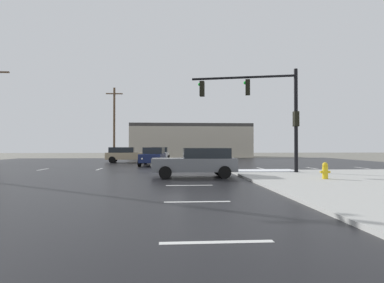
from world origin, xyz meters
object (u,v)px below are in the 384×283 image
sedan_navy (153,156)px  sedan_white (160,154)px  traffic_signal_mast (266,103)px  fire_hydrant (325,171)px  sedan_tan (127,154)px  sedan_grey (197,162)px  utility_pole_distant (114,122)px

sedan_navy → sedan_white: (0.34, 8.84, 0.00)m
traffic_signal_mast → sedan_navy: (-7.32, 8.93, -3.48)m
traffic_signal_mast → fire_hydrant: (1.55, -4.32, -3.80)m
traffic_signal_mast → sedan_white: bearing=-54.7°
sedan_navy → sedan_tan: 6.00m
traffic_signal_mast → sedan_white: traffic_signal_mast is taller
fire_hydrant → sedan_navy: 15.94m
traffic_signal_mast → sedan_white: size_ratio=1.38×
sedan_grey → fire_hydrant: bearing=157.3°
sedan_navy → fire_hydrant: bearing=38.6°
sedan_white → sedan_navy: bearing=179.6°
fire_hydrant → sedan_tan: sedan_tan is taller
fire_hydrant → sedan_grey: size_ratio=0.17×
traffic_signal_mast → sedan_grey: traffic_signal_mast is taller
fire_hydrant → sedan_navy: (-8.87, 13.24, 0.32)m
fire_hydrant → utility_pole_distant: utility_pole_distant is taller
fire_hydrant → sedan_navy: sedan_navy is taller
sedan_tan → sedan_white: same height
traffic_signal_mast → sedan_grey: bearing=36.7°
sedan_tan → utility_pole_distant: 10.73m
traffic_signal_mast → sedan_navy: traffic_signal_mast is taller
utility_pole_distant → sedan_tan: bearing=-72.7°
traffic_signal_mast → sedan_navy: size_ratio=1.36×
traffic_signal_mast → fire_hydrant: 5.95m
sedan_grey → utility_pole_distant: utility_pole_distant is taller
utility_pole_distant → sedan_white: bearing=-42.5°
fire_hydrant → utility_pole_distant: size_ratio=0.08×
sedan_tan → sedan_white: 4.97m
sedan_grey → sedan_white: 19.78m
traffic_signal_mast → sedan_grey: 5.88m
fire_hydrant → sedan_grey: (-5.91, 2.47, 0.32)m
sedan_grey → sedan_navy: size_ratio=0.98×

